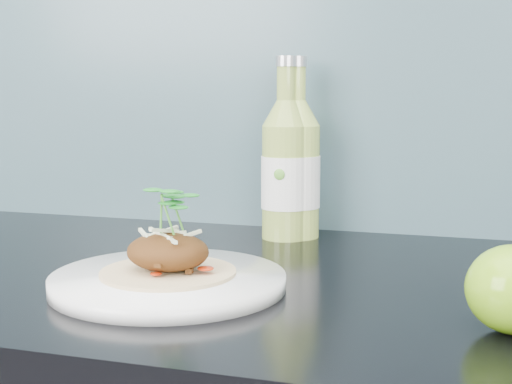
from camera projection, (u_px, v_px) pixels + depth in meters
The scene contains 4 objects.
dinner_plate at pixel (168, 281), 0.76m from camera, with size 0.32×0.32×0.02m.
pork_taco at pixel (168, 248), 0.76m from camera, with size 0.15×0.15×0.10m.
cider_bottle_left at pixel (286, 170), 1.02m from camera, with size 0.08×0.08×0.26m.
cider_bottle_right at pixel (296, 169), 1.03m from camera, with size 0.08×0.08×0.26m.
Camera 1 is at (0.20, 0.92, 1.11)m, focal length 50.00 mm.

